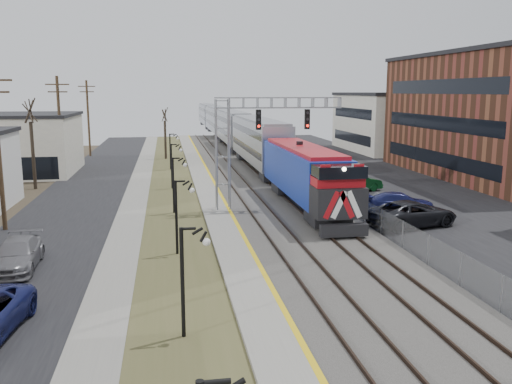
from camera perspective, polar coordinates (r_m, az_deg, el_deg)
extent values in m
cube|color=black|center=(46.30, -18.08, -0.59)|extent=(7.00, 120.00, 0.04)
cube|color=gray|center=(45.82, -12.51, -0.40)|extent=(2.00, 120.00, 0.08)
cube|color=#4A4B28|center=(45.75, -8.76, -0.30)|extent=(4.00, 120.00, 0.06)
cube|color=gray|center=(45.86, -5.01, -0.08)|extent=(2.00, 120.00, 0.24)
cube|color=#595651|center=(46.50, 1.14, 0.09)|extent=(8.00, 120.00, 0.20)
cube|color=black|center=(50.10, 14.76, 0.40)|extent=(16.00, 120.00, 0.04)
cube|color=gold|center=(45.91, -3.92, 0.11)|extent=(0.24, 120.00, 0.01)
cube|color=#2D2119|center=(46.05, -2.23, 0.20)|extent=(0.08, 120.00, 0.15)
cube|color=#2D2119|center=(46.26, -0.38, 0.25)|extent=(0.08, 120.00, 0.15)
cube|color=#2D2119|center=(46.61, 2.05, 0.32)|extent=(0.08, 120.00, 0.15)
cube|color=#2D2119|center=(46.93, 3.84, 0.38)|extent=(0.08, 120.00, 0.15)
cube|color=#132E9E|center=(39.33, 5.28, 1.63)|extent=(3.00, 17.00, 4.25)
cube|color=black|center=(31.51, 9.23, -3.99)|extent=(2.80, 0.50, 0.70)
cube|color=#96999F|center=(58.97, 0.28, 5.16)|extent=(3.00, 22.00, 5.33)
cube|color=#96999F|center=(81.47, -2.45, 6.64)|extent=(3.00, 22.00, 5.33)
cube|color=#96999F|center=(104.09, -4.00, 7.47)|extent=(3.00, 22.00, 5.33)
cube|color=#96999F|center=(126.78, -5.00, 8.00)|extent=(3.00, 22.00, 5.33)
cube|color=gray|center=(38.42, -3.54, 3.74)|extent=(1.00, 1.00, 8.00)
cube|color=gray|center=(38.78, 2.37, 9.37)|extent=(9.00, 0.80, 0.80)
cube|color=black|center=(38.09, 0.26, 7.63)|extent=(0.35, 0.25, 1.40)
cube|color=black|center=(38.84, 5.41, 7.64)|extent=(0.35, 0.25, 1.40)
cylinder|color=black|center=(19.11, -7.74, -9.55)|extent=(0.14, 0.14, 4.00)
cylinder|color=black|center=(28.71, -8.38, -2.73)|extent=(0.14, 0.14, 4.00)
cylinder|color=black|center=(38.51, -8.69, 0.65)|extent=(0.14, 0.14, 4.00)
cylinder|color=black|center=(48.40, -8.88, 2.65)|extent=(0.14, 0.14, 4.00)
cylinder|color=black|center=(60.31, -9.02, 4.19)|extent=(0.14, 0.14, 4.00)
cylinder|color=#4C3823|center=(55.98, -19.93, 6.29)|extent=(0.28, 0.28, 10.00)
cylinder|color=#4C3823|center=(75.71, -17.24, 7.39)|extent=(0.28, 0.28, 10.00)
cube|color=gray|center=(47.32, 6.15, 1.07)|extent=(0.04, 120.00, 1.60)
cube|color=beige|center=(62.45, -24.88, 4.48)|extent=(14.00, 12.00, 6.00)
cube|color=brown|center=(60.71, 25.31, 7.14)|extent=(16.00, 26.00, 12.00)
cube|color=beige|center=(82.60, 15.31, 7.02)|extent=(16.00, 18.00, 8.00)
cylinder|color=#382D23|center=(51.58, -22.41, 3.55)|extent=(0.30, 0.30, 5.95)
cylinder|color=#382D23|center=(70.22, -9.52, 5.42)|extent=(0.30, 0.30, 4.90)
imported|color=black|center=(36.00, 16.14, -2.24)|extent=(6.47, 4.25, 1.65)
imported|color=navy|center=(39.92, 14.89, -1.12)|extent=(5.11, 2.63, 1.42)
imported|color=gray|center=(41.11, 13.97, -0.80)|extent=(4.21, 2.50, 1.34)
imported|color=#0E461D|center=(47.40, 10.47, 0.93)|extent=(4.96, 2.98, 1.54)
imported|color=slate|center=(28.85, -23.85, -6.11)|extent=(2.21, 5.00, 1.43)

